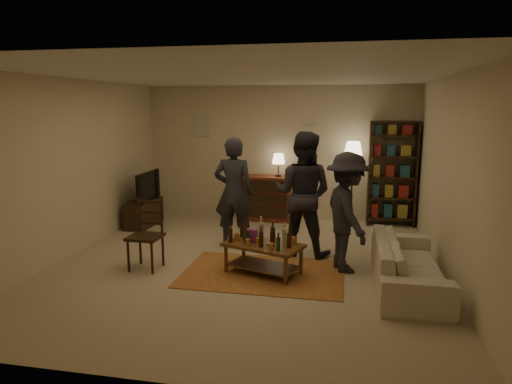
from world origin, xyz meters
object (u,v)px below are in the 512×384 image
(dresser, at_px, (266,197))
(floor_lamp, at_px, (353,155))
(sofa, at_px, (408,263))
(person_left, at_px, (234,192))
(bookshelf, at_px, (392,173))
(dining_chair, at_px, (147,231))
(person_by_sofa, at_px, (347,212))
(tv_stand, at_px, (144,206))
(coffee_table, at_px, (263,246))
(person_right, at_px, (303,194))

(dresser, height_order, floor_lamp, floor_lamp)
(sofa, distance_m, person_left, 2.96)
(dresser, relative_size, bookshelf, 0.67)
(dining_chair, bearing_deg, person_left, 54.52)
(dresser, relative_size, person_left, 0.75)
(sofa, bearing_deg, dining_chair, 89.94)
(floor_lamp, bearing_deg, dining_chair, -133.60)
(bookshelf, bearing_deg, floor_lamp, -167.17)
(dining_chair, relative_size, person_by_sofa, 0.61)
(tv_stand, relative_size, person_by_sofa, 0.63)
(bookshelf, distance_m, sofa, 3.26)
(coffee_table, distance_m, person_left, 1.47)
(coffee_table, distance_m, dining_chair, 1.67)
(floor_lamp, height_order, person_right, person_right)
(dresser, bearing_deg, floor_lamp, -3.51)
(dresser, xyz_separation_m, person_left, (-0.21, -1.85, 0.43))
(person_left, distance_m, person_by_sofa, 2.00)
(dresser, distance_m, person_right, 2.30)
(dining_chair, distance_m, floor_lamp, 4.24)
(floor_lamp, bearing_deg, sofa, -76.86)
(dining_chair, bearing_deg, person_right, 28.38)
(bookshelf, height_order, person_right, bookshelf)
(bookshelf, height_order, person_left, bookshelf)
(person_right, bearing_deg, bookshelf, -113.08)
(dresser, bearing_deg, dining_chair, -110.66)
(tv_stand, height_order, sofa, tv_stand)
(bookshelf, bearing_deg, sofa, -90.82)
(floor_lamp, bearing_deg, tv_stand, -168.39)
(sofa, bearing_deg, floor_lamp, 13.14)
(person_left, bearing_deg, person_right, 169.69)
(dining_chair, relative_size, person_left, 0.56)
(coffee_table, relative_size, dresser, 0.87)
(floor_lamp, relative_size, sofa, 0.78)
(coffee_table, distance_m, tv_stand, 3.47)
(coffee_table, bearing_deg, sofa, -2.31)
(person_right, distance_m, person_by_sofa, 0.93)
(person_right, bearing_deg, tv_stand, -7.35)
(bookshelf, bearing_deg, dining_chair, -138.66)
(person_by_sofa, bearing_deg, bookshelf, -36.48)
(tv_stand, height_order, person_by_sofa, person_by_sofa)
(floor_lamp, distance_m, sofa, 3.27)
(dining_chair, bearing_deg, tv_stand, 117.88)
(tv_stand, xyz_separation_m, floor_lamp, (3.94, 0.81, 0.99))
(person_by_sofa, bearing_deg, tv_stand, 45.79)
(coffee_table, distance_m, dresser, 3.08)
(tv_stand, height_order, person_right, person_right)
(tv_stand, relative_size, person_right, 0.55)
(coffee_table, height_order, person_left, person_left)
(floor_lamp, height_order, sofa, floor_lamp)
(tv_stand, height_order, floor_lamp, floor_lamp)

